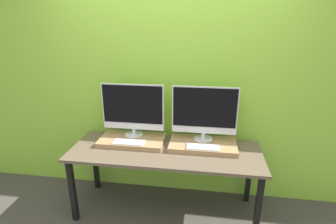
% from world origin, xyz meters
% --- Properties ---
extents(wall_back, '(8.00, 0.04, 2.60)m').
position_xyz_m(wall_back, '(0.00, 0.75, 1.30)').
color(wall_back, '#8CC638').
rests_on(wall_back, ground_plane).
extents(workbench, '(1.88, 0.68, 0.71)m').
position_xyz_m(workbench, '(0.00, 0.34, 0.64)').
color(workbench, brown).
rests_on(workbench, ground_plane).
extents(wooden_riser_left, '(0.67, 0.37, 0.05)m').
position_xyz_m(wooden_riser_left, '(-0.37, 0.45, 0.74)').
color(wooden_riser_left, '#99754C').
rests_on(wooden_riser_left, workbench).
extents(monitor_left, '(0.65, 0.19, 0.56)m').
position_xyz_m(monitor_left, '(-0.37, 0.53, 1.06)').
color(monitor_left, silver).
rests_on(monitor_left, wooden_riser_left).
extents(keyboard_left, '(0.31, 0.12, 0.01)m').
position_xyz_m(keyboard_left, '(-0.37, 0.34, 0.77)').
color(keyboard_left, silver).
rests_on(keyboard_left, wooden_riser_left).
extents(wooden_riser_right, '(0.67, 0.37, 0.05)m').
position_xyz_m(wooden_riser_right, '(0.37, 0.45, 0.74)').
color(wooden_riser_right, '#99754C').
rests_on(wooden_riser_right, workbench).
extents(monitor_right, '(0.65, 0.19, 0.56)m').
position_xyz_m(monitor_right, '(0.37, 0.53, 1.06)').
color(monitor_right, silver).
rests_on(monitor_right, wooden_riser_right).
extents(keyboard_right, '(0.31, 0.12, 0.01)m').
position_xyz_m(keyboard_right, '(0.37, 0.34, 0.77)').
color(keyboard_right, silver).
rests_on(keyboard_right, wooden_riser_right).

